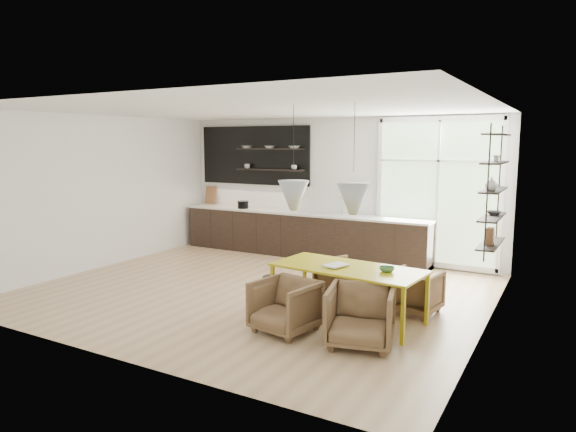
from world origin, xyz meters
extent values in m
cube|color=tan|center=(0.00, 0.00, -0.01)|extent=(7.00, 6.00, 0.01)
cube|color=white|center=(0.00, 3.00, 1.45)|extent=(7.00, 0.02, 2.90)
cube|color=white|center=(-3.50, 0.00, 1.45)|extent=(0.02, 6.00, 2.90)
cube|color=white|center=(3.50, 0.00, 1.45)|extent=(0.02, 6.00, 2.90)
cube|color=white|center=(0.00, 0.00, 2.90)|extent=(7.00, 6.00, 0.01)
cube|color=#B2D1A5|center=(2.15, 2.97, 1.45)|extent=(2.20, 0.02, 2.70)
cube|color=white|center=(2.15, 2.94, 1.45)|extent=(2.30, 0.08, 2.80)
cone|color=#A6AEB4|center=(0.95, -0.50, 1.65)|extent=(0.44, 0.44, 0.42)
cone|color=#A6AEB4|center=(1.85, -0.50, 1.65)|extent=(0.44, 0.44, 0.42)
cylinder|color=black|center=(0.95, -0.50, 2.46)|extent=(0.01, 0.01, 0.89)
cylinder|color=black|center=(1.85, -0.50, 2.46)|extent=(0.01, 0.01, 0.89)
cube|color=black|center=(-0.60, 2.67, 0.45)|extent=(5.50, 0.65, 0.90)
cube|color=silver|center=(-0.60, 2.67, 0.92)|extent=(5.54, 0.69, 0.04)
cube|color=white|center=(-0.60, 2.98, 1.20)|extent=(5.50, 0.02, 0.55)
cube|color=black|center=(-1.95, 2.96, 2.10)|extent=(2.80, 0.06, 1.30)
cube|color=black|center=(-1.45, 2.82, 2.25)|extent=(1.60, 0.28, 0.03)
cube|color=black|center=(-1.45, 2.82, 1.80)|extent=(1.60, 0.28, 0.03)
cube|color=#926340|center=(-3.15, 2.90, 1.15)|extent=(0.30, 0.10, 0.42)
cylinder|color=silver|center=(0.30, 2.77, 1.12)|extent=(0.02, 0.02, 0.40)
imported|color=white|center=(-2.05, 2.82, 2.29)|extent=(0.22, 0.22, 0.05)
imported|color=white|center=(-1.45, 2.82, 2.29)|extent=(0.22, 0.22, 0.05)
imported|color=white|center=(-0.85, 2.82, 2.29)|extent=(0.22, 0.22, 0.05)
imported|color=white|center=(-2.05, 2.82, 1.86)|extent=(0.12, 0.12, 0.10)
imported|color=white|center=(-0.85, 2.82, 1.86)|extent=(0.12, 0.12, 0.10)
cylinder|color=black|center=(-2.00, 2.56, 1.01)|extent=(0.24, 0.24, 0.15)
cube|color=black|center=(3.36, 0.60, 1.70)|extent=(0.02, 0.02, 1.90)
cube|color=black|center=(3.36, 1.80, 1.70)|extent=(0.02, 0.02, 1.90)
cube|color=black|center=(3.36, 1.20, 0.90)|extent=(0.26, 1.20, 0.02)
cube|color=black|center=(3.36, 1.20, 1.30)|extent=(0.26, 1.20, 0.02)
cube|color=black|center=(3.36, 1.20, 1.70)|extent=(0.26, 1.20, 0.02)
cube|color=black|center=(3.36, 1.20, 2.10)|extent=(0.26, 1.20, 0.03)
cube|color=black|center=(3.36, 1.20, 2.50)|extent=(0.26, 1.20, 0.03)
imported|color=white|center=(3.36, 0.95, 1.81)|extent=(0.18, 0.18, 0.19)
imported|color=#333338|center=(3.36, 1.40, 1.34)|extent=(0.22, 0.22, 0.05)
imported|color=white|center=(3.36, 1.30, 2.16)|extent=(0.10, 0.10, 0.09)
cube|color=#926340|center=(3.36, 1.10, 1.03)|extent=(0.10, 0.18, 0.24)
cube|color=#B4A612|center=(1.81, -0.55, 0.72)|extent=(2.09, 1.10, 0.03)
cube|color=#B4A612|center=(0.82, -0.86, 0.35)|extent=(0.05, 0.05, 0.70)
cube|color=#B4A612|center=(0.90, -0.05, 0.35)|extent=(0.05, 0.05, 0.70)
cube|color=#B4A612|center=(2.73, -1.05, 0.35)|extent=(0.05, 0.05, 0.70)
cube|color=#B4A612|center=(2.81, -0.24, 0.35)|extent=(0.05, 0.05, 0.70)
imported|color=brown|center=(1.45, 0.19, 0.32)|extent=(0.92, 0.93, 0.64)
imported|color=brown|center=(2.52, 0.20, 0.31)|extent=(0.75, 0.76, 0.61)
imported|color=brown|center=(1.29, -1.35, 0.34)|extent=(0.84, 0.86, 0.67)
imported|color=brown|center=(2.29, -1.30, 0.36)|extent=(0.93, 0.95, 0.72)
cylinder|color=black|center=(0.67, -0.58, 0.45)|extent=(0.34, 0.34, 0.02)
cylinder|color=black|center=(0.67, -0.58, 0.13)|extent=(0.36, 0.36, 0.02)
cylinder|color=black|center=(0.83, -0.59, 0.22)|extent=(0.01, 0.01, 0.45)
cylinder|color=black|center=(0.68, -0.42, 0.22)|extent=(0.01, 0.01, 0.45)
cylinder|color=black|center=(0.52, -0.57, 0.22)|extent=(0.01, 0.01, 0.45)
cylinder|color=black|center=(0.67, -0.74, 0.22)|extent=(0.01, 0.01, 0.45)
imported|color=white|center=(1.55, -0.57, 0.75)|extent=(0.32, 0.38, 0.03)
imported|color=#427140|center=(2.35, -0.54, 0.77)|extent=(0.23, 0.23, 0.06)
camera|label=1|loc=(4.39, -6.80, 2.39)|focal=32.00mm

